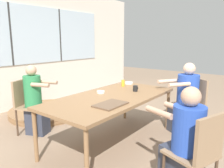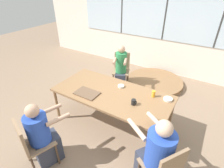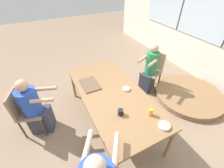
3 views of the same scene
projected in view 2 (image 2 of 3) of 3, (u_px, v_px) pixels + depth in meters
The scene contains 15 objects.
ground_plane at pixel (112, 123), 3.46m from camera, with size 16.00×16.00×0.00m, color #8C725B.
wall_back_with_windows at pixel (165, 23), 4.70m from camera, with size 8.40×0.08×2.80m.
dining_table at pixel (112, 95), 3.11m from camera, with size 2.08×0.98×0.72m.
chair_for_woman_green_shirt at pixel (165, 168), 2.07m from camera, with size 0.55×0.55×0.88m.
chair_for_man_blue_shirt at pixel (30, 142), 2.40m from camera, with size 0.51×0.51×0.88m.
chair_for_man_teal_shirt at pixel (122, 67), 4.40m from camera, with size 0.52×0.52×0.88m.
person_woman_green_shirt at pixel (156, 158), 2.20m from camera, with size 0.70×0.61×1.16m.
person_man_blue_shirt at pixel (43, 137), 2.51m from camera, with size 0.47×0.61×1.10m.
person_man_teal_shirt at pixel (121, 70), 4.27m from camera, with size 0.43×0.55×1.13m.
food_tray_dark at pixel (87, 93), 3.06m from camera, with size 0.41×0.28×0.02m.
coffee_mug at pixel (134, 102), 2.78m from camera, with size 0.08×0.08×0.09m.
juice_glass at pixel (153, 94), 2.95m from camera, with size 0.06×0.06×0.11m.
bowl_white_shallow at pixel (168, 99), 2.89m from camera, with size 0.15×0.15×0.03m.
bowl_cereal at pixel (121, 86), 3.24m from camera, with size 0.12×0.12×0.03m.
folded_table_stack at pixel (154, 82), 4.70m from camera, with size 1.47×1.47×0.12m.
Camera 2 is at (1.34, -2.17, 2.46)m, focal length 28.00 mm.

